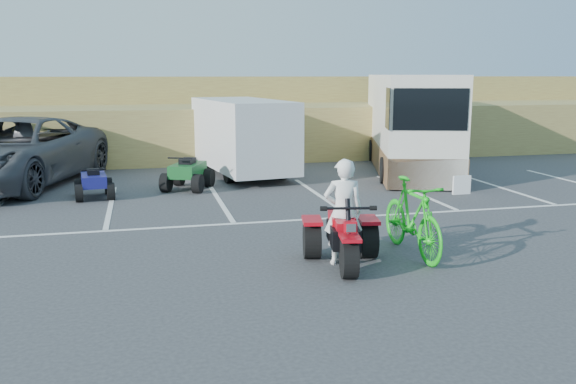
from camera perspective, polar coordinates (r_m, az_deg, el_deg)
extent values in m
plane|color=#343437|center=(11.03, -3.17, -5.91)|extent=(100.00, 100.00, 0.00)
cube|color=white|center=(15.74, -16.26, -1.20)|extent=(0.12, 5.00, 0.01)
cube|color=white|center=(15.83, -6.46, -0.76)|extent=(0.12, 5.00, 0.01)
cube|color=white|center=(16.37, 2.95, -0.31)|extent=(0.12, 5.00, 0.01)
cube|color=white|center=(17.32, 11.54, 0.10)|extent=(0.12, 5.00, 0.01)
cube|color=white|center=(18.62, 19.09, 0.47)|extent=(0.12, 5.00, 0.01)
cube|color=white|center=(13.32, -5.05, -2.97)|extent=(28.00, 0.12, 0.01)
cube|color=olive|center=(24.56, -9.17, 5.68)|extent=(40.00, 6.00, 2.00)
cube|color=olive|center=(27.98, -9.82, 8.34)|extent=(40.00, 4.00, 2.20)
imported|color=white|center=(10.34, 5.19, -1.87)|extent=(0.73, 0.55, 1.82)
imported|color=#14BF19|center=(11.07, 11.54, -2.36)|extent=(0.66, 2.30, 1.38)
imported|color=#404147|center=(19.42, -24.20, 3.44)|extent=(5.30, 7.74, 1.97)
cube|color=silver|center=(19.65, -4.27, 5.47)|extent=(2.80, 5.40, 2.15)
cylinder|color=black|center=(19.77, -4.23, 2.50)|extent=(1.96, 0.87, 0.60)
cube|color=silver|center=(21.35, 11.20, 6.49)|extent=(4.66, 8.98, 3.14)
cube|color=brown|center=(21.47, 11.09, 3.47)|extent=(4.70, 8.99, 0.87)
cube|color=black|center=(16.99, 13.21, 7.53)|extent=(1.92, 0.61, 1.13)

